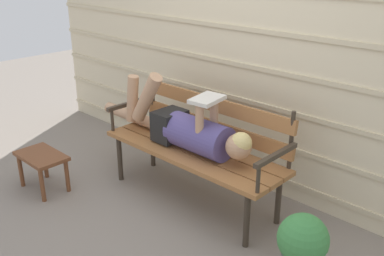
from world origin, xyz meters
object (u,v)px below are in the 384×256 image
park_bench (198,142)px  potted_plant (302,249)px  footstool (42,161)px  reclining_person (185,128)px

park_bench → potted_plant: park_bench is taller
park_bench → footstool: bearing=-141.9°
park_bench → reclining_person: reclining_person is taller
reclining_person → footstool: bearing=-142.5°
park_bench → reclining_person: bearing=-134.4°
reclining_person → potted_plant: (1.24, -0.29, -0.34)m
footstool → potted_plant: 2.26m
footstool → potted_plant: bearing=11.5°
park_bench → potted_plant: 1.25m
park_bench → footstool: size_ratio=3.46×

